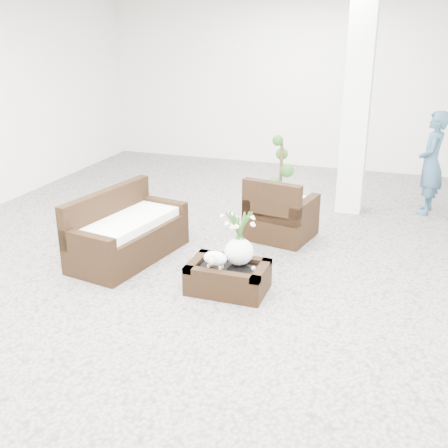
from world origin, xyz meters
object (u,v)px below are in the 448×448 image
(loveseat, at_px, (128,226))
(topiary, at_px, (280,184))
(armchair, at_px, (282,207))
(coffee_table, at_px, (228,278))

(loveseat, xyz_separation_m, topiary, (1.63, 1.68, 0.26))
(armchair, bearing_deg, coffee_table, 95.94)
(armchair, distance_m, topiary, 0.40)
(loveseat, distance_m, topiary, 2.36)
(coffee_table, relative_size, loveseat, 0.54)
(topiary, bearing_deg, armchair, -71.95)
(coffee_table, relative_size, armchair, 0.98)
(topiary, bearing_deg, coffee_table, -92.33)
(armchair, relative_size, topiary, 0.65)
(coffee_table, bearing_deg, armchair, 84.30)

